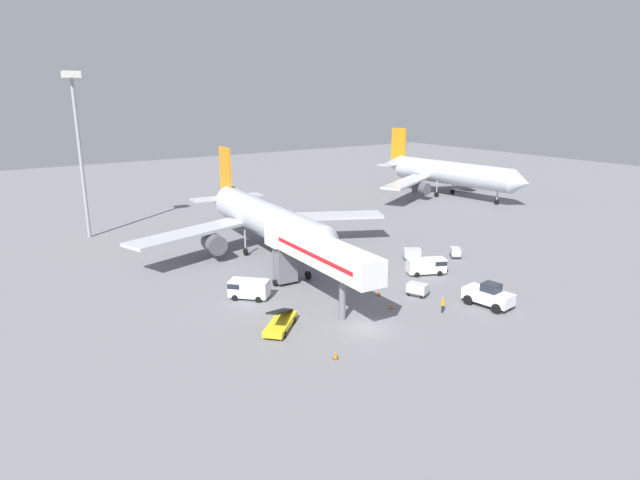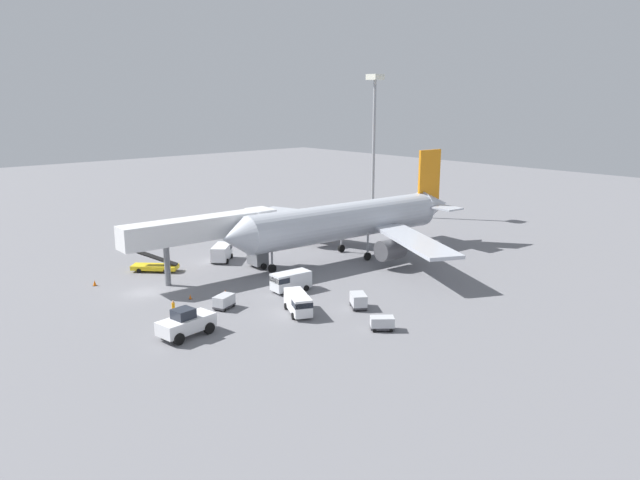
% 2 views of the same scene
% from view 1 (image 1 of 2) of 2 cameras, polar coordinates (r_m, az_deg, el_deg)
% --- Properties ---
extents(ground_plane, '(300.00, 300.00, 0.00)m').
position_cam_1_polar(ground_plane, '(54.83, 5.07, -9.31)').
color(ground_plane, slate).
extents(airplane_at_gate, '(39.86, 39.73, 14.13)m').
position_cam_1_polar(airplane_at_gate, '(78.33, -5.89, 2.20)').
color(airplane_at_gate, '#B7BCC6').
rests_on(airplane_at_gate, ground).
extents(jet_bridge, '(4.28, 20.12, 7.72)m').
position_cam_1_polar(jet_bridge, '(59.53, -0.74, -1.21)').
color(jet_bridge, silver).
rests_on(jet_bridge, ground).
extents(pushback_tug, '(3.25, 5.60, 2.72)m').
position_cam_1_polar(pushback_tug, '(62.42, 17.31, -5.59)').
color(pushback_tug, white).
rests_on(pushback_tug, ground).
extents(belt_loader_truck, '(5.59, 5.43, 2.92)m').
position_cam_1_polar(belt_loader_truck, '(54.47, -4.19, -8.61)').
color(belt_loader_truck, yellow).
rests_on(belt_loader_truck, ground).
extents(service_van_near_center, '(5.24, 3.73, 2.11)m').
position_cam_1_polar(service_van_near_center, '(71.27, 11.22, -2.63)').
color(service_van_near_center, white).
rests_on(service_van_near_center, ground).
extents(service_van_near_left, '(4.58, 4.61, 2.18)m').
position_cam_1_polar(service_van_near_left, '(62.43, -7.58, -5.03)').
color(service_van_near_left, white).
rests_on(service_van_near_left, ground).
extents(service_van_outer_right, '(2.63, 4.70, 2.20)m').
position_cam_1_polar(service_van_outer_right, '(69.91, 5.16, -2.71)').
color(service_van_outer_right, silver).
rests_on(service_van_outer_right, ground).
extents(baggage_cart_mid_left, '(2.14, 2.62, 1.45)m').
position_cam_1_polar(baggage_cart_mid_left, '(63.84, 10.21, -5.09)').
color(baggage_cart_mid_left, '#38383D').
rests_on(baggage_cart_mid_left, ground).
extents(baggage_cart_far_left, '(2.40, 2.52, 1.33)m').
position_cam_1_polar(baggage_cart_far_left, '(79.61, 14.06, -1.25)').
color(baggage_cart_far_left, '#38383D').
rests_on(baggage_cart_far_left, ground).
extents(baggage_cart_mid_center, '(2.76, 2.50, 1.58)m').
position_cam_1_polar(baggage_cart_mid_center, '(77.24, 9.66, -1.41)').
color(baggage_cart_mid_center, '#38383D').
rests_on(baggage_cart_mid_center, ground).
extents(ground_crew_worker_foreground, '(0.40, 0.40, 1.72)m').
position_cam_1_polar(ground_crew_worker_foreground, '(59.59, 12.78, -6.64)').
color(ground_crew_worker_foreground, '#1E2333').
rests_on(ground_crew_worker_foreground, ground).
extents(safety_cone_alpha, '(0.42, 0.42, 0.64)m').
position_cam_1_polar(safety_cone_alpha, '(63.37, 6.21, -5.56)').
color(safety_cone_alpha, black).
rests_on(safety_cone_alpha, ground).
extents(safety_cone_bravo, '(0.35, 0.35, 0.54)m').
position_cam_1_polar(safety_cone_bravo, '(59.99, 7.48, -6.88)').
color(safety_cone_bravo, black).
rests_on(safety_cone_bravo, ground).
extents(safety_cone_charlie, '(0.45, 0.45, 0.69)m').
position_cam_1_polar(safety_cone_charlie, '(48.90, 1.65, -12.02)').
color(safety_cone_charlie, black).
rests_on(safety_cone_charlie, ground).
extents(airplane_background, '(43.40, 39.30, 14.42)m').
position_cam_1_polar(airplane_background, '(126.14, 13.27, 6.88)').
color(airplane_background, '#B7BCC6').
rests_on(airplane_background, ground).
extents(apron_light_mast, '(2.40, 2.40, 25.88)m').
position_cam_1_polar(apron_light_mast, '(93.26, -24.21, 11.00)').
color(apron_light_mast, '#93969B').
rests_on(apron_light_mast, ground).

